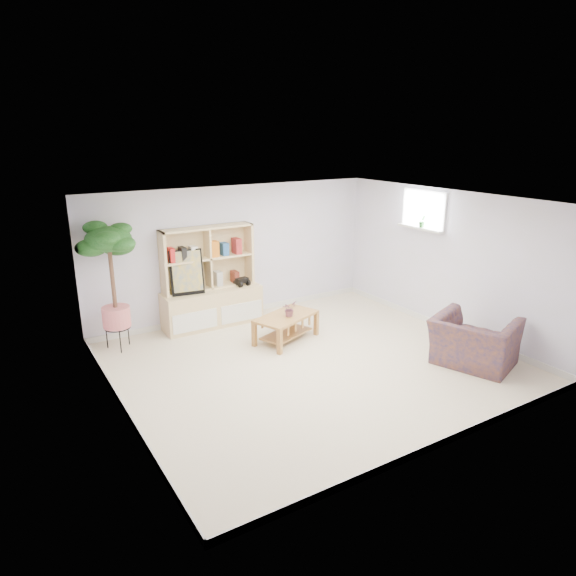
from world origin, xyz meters
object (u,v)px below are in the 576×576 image
coffee_table (286,328)px  storage_unit (211,277)px  floor_tree (113,287)px  armchair (474,339)px

coffee_table → storage_unit: bearing=98.6°
storage_unit → floor_tree: size_ratio=0.86×
floor_tree → coffee_table: bearing=-24.4°
storage_unit → armchair: 4.40m
armchair → floor_tree: bearing=32.3°
floor_tree → storage_unit: bearing=6.4°
storage_unit → coffee_table: size_ratio=1.64×
coffee_table → armchair: armchair is taller
storage_unit → floor_tree: 1.71m
coffee_table → floor_tree: size_ratio=0.52×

